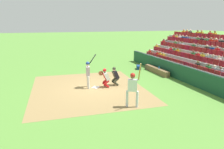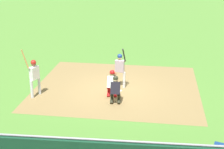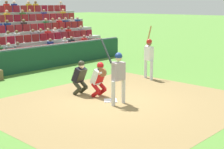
# 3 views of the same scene
# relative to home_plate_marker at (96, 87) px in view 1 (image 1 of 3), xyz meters

# --- Properties ---
(ground_plane) EXTENTS (160.00, 160.00, 0.00)m
(ground_plane) POSITION_rel_home_plate_marker_xyz_m (0.00, 0.00, -0.02)
(ground_plane) COLOR #508433
(infield_dirt_patch) EXTENTS (8.30, 7.35, 0.01)m
(infield_dirt_patch) POSITION_rel_home_plate_marker_xyz_m (0.00, 0.50, -0.01)
(infield_dirt_patch) COLOR olive
(infield_dirt_patch) RESTS_ON ground_plane
(home_plate_marker) EXTENTS (0.62, 0.62, 0.02)m
(home_plate_marker) POSITION_rel_home_plate_marker_xyz_m (0.00, 0.00, 0.00)
(home_plate_marker) COLOR white
(home_plate_marker) RESTS_ON infield_dirt_patch
(batter_at_plate) EXTENTS (0.61, 0.76, 2.16)m
(batter_at_plate) POSITION_rel_home_plate_marker_xyz_m (0.14, 0.45, 1.06)
(batter_at_plate) COLOR silver
(batter_at_plate) RESTS_ON ground_plane
(catcher_crouching) EXTENTS (0.46, 0.71, 1.29)m
(catcher_crouching) POSITION_rel_home_plate_marker_xyz_m (-0.12, -0.64, 0.70)
(catcher_crouching) COLOR #B31314
(catcher_crouching) RESTS_ON ground_plane
(home_plate_umpire) EXTENTS (0.47, 0.47, 1.29)m
(home_plate_umpire) POSITION_rel_home_plate_marker_xyz_m (0.09, -1.38, 0.68)
(home_plate_umpire) COLOR #2C2C1E
(home_plate_umpire) RESTS_ON ground_plane
(dugout_wall) EXTENTS (15.86, 0.24, 1.19)m
(dugout_wall) POSITION_rel_home_plate_marker_xyz_m (0.00, -6.41, 0.55)
(dugout_wall) COLOR #16432C
(dugout_wall) RESTS_ON ground_plane
(dugout_bench) EXTENTS (3.37, 0.40, 0.44)m
(dugout_bench) POSITION_rel_home_plate_marker_xyz_m (2.30, -5.86, 0.20)
(dugout_bench) COLOR brown
(dugout_bench) RESTS_ON ground_plane
(water_bottle_on_bench) EXTENTS (0.07, 0.07, 0.21)m
(water_bottle_on_bench) POSITION_rel_home_plate_marker_xyz_m (1.90, -5.84, 0.53)
(water_bottle_on_bench) COLOR blue
(water_bottle_on_bench) RESTS_ON dugout_bench
(equipment_duffel_bag) EXTENTS (0.87, 0.61, 0.34)m
(equipment_duffel_bag) POSITION_rel_home_plate_marker_xyz_m (4.09, -5.07, 0.15)
(equipment_duffel_bag) COLOR navy
(equipment_duffel_bag) RESTS_ON ground_plane
(on_deck_batter) EXTENTS (0.65, 0.63, 2.31)m
(on_deck_batter) POSITION_rel_home_plate_marker_xyz_m (-3.68, -0.99, 1.09)
(on_deck_batter) COLOR silver
(on_deck_batter) RESTS_ON ground_plane
(bleacher_stand) EXTENTS (17.72, 4.37, 3.43)m
(bleacher_stand) POSITION_rel_home_plate_marker_xyz_m (-0.00, -10.50, 1.03)
(bleacher_stand) COLOR #979E95
(bleacher_stand) RESTS_ON ground_plane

